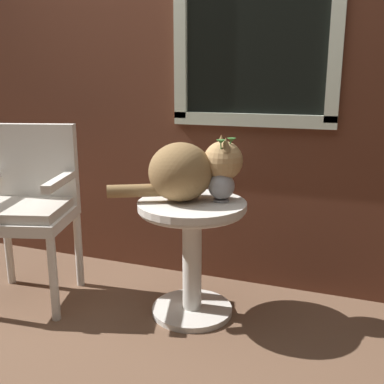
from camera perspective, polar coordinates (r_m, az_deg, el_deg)
ground_plane at (r=2.35m, az=-6.25°, el=-16.61°), size 6.00×6.00×0.00m
back_wall at (r=2.66m, az=0.32°, el=16.57°), size 4.00×0.07×2.60m
wicker_side_table at (r=2.29m, az=-0.00°, el=-5.80°), size 0.54×0.54×0.60m
wicker_chair at (r=2.60m, az=-19.91°, el=-1.00°), size 0.57×0.56×0.95m
cat at (r=2.22m, az=-0.42°, el=2.81°), size 0.62×0.41×0.32m
pewter_vase_with_ivy at (r=2.22m, az=3.73°, el=1.16°), size 0.13×0.13×0.31m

